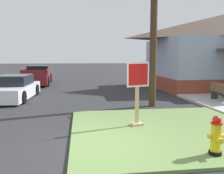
{
  "coord_description": "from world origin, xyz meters",
  "views": [
    {
      "loc": [
        -0.24,
        -5.5,
        2.2
      ],
      "look_at": [
        0.98,
        3.56,
        1.05
      ],
      "focal_mm": 38.41,
      "sensor_mm": 36.0,
      "label": 1
    }
  ],
  "objects_px": {
    "parked_sedan_white": "(13,89)",
    "pickup_truck_maroon": "(38,77)",
    "manhole_cover": "(78,117)",
    "street_bench": "(223,92)",
    "utility_pole": "(154,0)",
    "fire_hydrant": "(216,136)",
    "stop_sign": "(137,95)"
  },
  "relations": [
    {
      "from": "fire_hydrant",
      "to": "street_bench",
      "type": "height_order",
      "value": "street_bench"
    },
    {
      "from": "pickup_truck_maroon",
      "to": "street_bench",
      "type": "height_order",
      "value": "pickup_truck_maroon"
    },
    {
      "from": "parked_sedan_white",
      "to": "street_bench",
      "type": "bearing_deg",
      "value": -15.26
    },
    {
      "from": "manhole_cover",
      "to": "street_bench",
      "type": "bearing_deg",
      "value": 13.16
    },
    {
      "from": "parked_sedan_white",
      "to": "pickup_truck_maroon",
      "type": "height_order",
      "value": "pickup_truck_maroon"
    },
    {
      "from": "manhole_cover",
      "to": "fire_hydrant",
      "type": "bearing_deg",
      "value": -53.67
    },
    {
      "from": "stop_sign",
      "to": "street_bench",
      "type": "xyz_separation_m",
      "value": [
        4.9,
        3.23,
        -0.45
      ]
    },
    {
      "from": "parked_sedan_white",
      "to": "pickup_truck_maroon",
      "type": "distance_m",
      "value": 7.09
    },
    {
      "from": "street_bench",
      "to": "utility_pole",
      "type": "xyz_separation_m",
      "value": [
        -3.43,
        -0.04,
        4.04
      ]
    },
    {
      "from": "fire_hydrant",
      "to": "stop_sign",
      "type": "height_order",
      "value": "stop_sign"
    },
    {
      "from": "fire_hydrant",
      "to": "pickup_truck_maroon",
      "type": "height_order",
      "value": "pickup_truck_maroon"
    },
    {
      "from": "parked_sedan_white",
      "to": "pickup_truck_maroon",
      "type": "bearing_deg",
      "value": 89.54
    },
    {
      "from": "pickup_truck_maroon",
      "to": "utility_pole",
      "type": "relative_size",
      "value": 0.63
    },
    {
      "from": "fire_hydrant",
      "to": "parked_sedan_white",
      "type": "distance_m",
      "value": 10.56
    },
    {
      "from": "street_bench",
      "to": "utility_pole",
      "type": "bearing_deg",
      "value": -179.34
    },
    {
      "from": "pickup_truck_maroon",
      "to": "manhole_cover",
      "type": "bearing_deg",
      "value": -73.76
    },
    {
      "from": "parked_sedan_white",
      "to": "street_bench",
      "type": "distance_m",
      "value": 10.49
    },
    {
      "from": "stop_sign",
      "to": "utility_pole",
      "type": "distance_m",
      "value": 5.02
    },
    {
      "from": "stop_sign",
      "to": "utility_pole",
      "type": "xyz_separation_m",
      "value": [
        1.47,
        3.19,
        3.59
      ]
    },
    {
      "from": "street_bench",
      "to": "manhole_cover",
      "type": "bearing_deg",
      "value": -166.84
    },
    {
      "from": "manhole_cover",
      "to": "parked_sedan_white",
      "type": "height_order",
      "value": "parked_sedan_white"
    },
    {
      "from": "stop_sign",
      "to": "pickup_truck_maroon",
      "type": "xyz_separation_m",
      "value": [
        -5.16,
        13.07,
        -0.42
      ]
    },
    {
      "from": "manhole_cover",
      "to": "street_bench",
      "type": "distance_m",
      "value": 6.94
    },
    {
      "from": "manhole_cover",
      "to": "utility_pole",
      "type": "bearing_deg",
      "value": 24.9
    },
    {
      "from": "fire_hydrant",
      "to": "street_bench",
      "type": "distance_m",
      "value": 6.77
    },
    {
      "from": "pickup_truck_maroon",
      "to": "parked_sedan_white",
      "type": "bearing_deg",
      "value": -90.46
    },
    {
      "from": "street_bench",
      "to": "utility_pole",
      "type": "height_order",
      "value": "utility_pole"
    },
    {
      "from": "fire_hydrant",
      "to": "utility_pole",
      "type": "distance_m",
      "value": 6.98
    },
    {
      "from": "pickup_truck_maroon",
      "to": "utility_pole",
      "type": "bearing_deg",
      "value": -56.14
    },
    {
      "from": "parked_sedan_white",
      "to": "utility_pole",
      "type": "relative_size",
      "value": 0.5
    },
    {
      "from": "parked_sedan_white",
      "to": "street_bench",
      "type": "height_order",
      "value": "parked_sedan_white"
    },
    {
      "from": "manhole_cover",
      "to": "utility_pole",
      "type": "height_order",
      "value": "utility_pole"
    }
  ]
}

